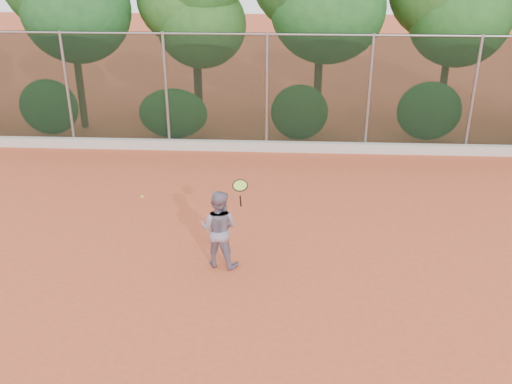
{
  "coord_description": "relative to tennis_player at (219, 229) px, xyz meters",
  "views": [
    {
      "loc": [
        0.56,
        -9.53,
        6.01
      ],
      "look_at": [
        0.0,
        1.0,
        1.25
      ],
      "focal_mm": 40.0,
      "sensor_mm": 36.0,
      "label": 1
    }
  ],
  "objects": [
    {
      "name": "concrete_curb",
      "position": [
        0.68,
        6.6,
        -0.65
      ],
      "size": [
        24.0,
        0.2,
        0.3
      ],
      "primitive_type": "cube",
      "color": "beige",
      "rests_on": "ground"
    },
    {
      "name": "tennis_player",
      "position": [
        0.0,
        0.0,
        0.0
      ],
      "size": [
        0.9,
        0.77,
        1.59
      ],
      "primitive_type": "imported",
      "rotation": [
        0.0,
        0.0,
        2.9
      ],
      "color": "gray",
      "rests_on": "ground"
    },
    {
      "name": "ground",
      "position": [
        0.68,
        -0.22,
        -0.8
      ],
      "size": [
        80.0,
        80.0,
        0.0
      ],
      "primitive_type": "plane",
      "color": "#C8512F",
      "rests_on": "ground"
    },
    {
      "name": "tennis_ball_in_flight",
      "position": [
        -1.36,
        -0.36,
        0.82
      ],
      "size": [
        0.06,
        0.06,
        0.06
      ],
      "color": "gold",
      "rests_on": "ground"
    },
    {
      "name": "chainlink_fence",
      "position": [
        0.68,
        6.78,
        1.06
      ],
      "size": [
        24.09,
        0.09,
        3.5
      ],
      "color": "black",
      "rests_on": "ground"
    },
    {
      "name": "tennis_racket",
      "position": [
        0.43,
        -0.07,
        0.93
      ],
      "size": [
        0.3,
        0.29,
        0.57
      ],
      "color": "black",
      "rests_on": "ground"
    }
  ]
}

